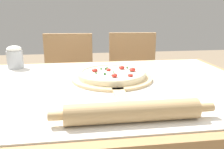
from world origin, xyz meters
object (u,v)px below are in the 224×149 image
object	(u,v)px
chair_left	(68,82)
chair_right	(133,80)
flour_cup	(15,57)
pizza_peel	(112,79)
rolling_pin	(134,111)
pizza	(111,74)

from	to	relation	value
chair_left	chair_right	world-z (taller)	same
chair_left	flour_cup	distance (m)	0.64
pizza_peel	flour_cup	bearing A→B (deg)	147.84
rolling_pin	chair_left	size ratio (longest dim) A/B	0.53
pizza	rolling_pin	distance (m)	0.43
chair_left	chair_right	bearing A→B (deg)	5.07
rolling_pin	flour_cup	world-z (taller)	flour_cup
chair_left	chair_right	size ratio (longest dim) A/B	1.00
rolling_pin	chair_left	distance (m)	1.27
pizza_peel	pizza	distance (m)	0.03
pizza_peel	rolling_pin	bearing A→B (deg)	-88.96
chair_left	flour_cup	world-z (taller)	chair_left
pizza_peel	flour_cup	size ratio (longest dim) A/B	4.58
rolling_pin	flour_cup	xyz separation A→B (m)	(-0.49, 0.71, 0.03)
pizza_peel	chair_right	distance (m)	0.89
pizza	chair_left	bearing A→B (deg)	106.54
pizza	chair_right	xyz separation A→B (m)	(0.28, 0.78, -0.27)
chair_right	flour_cup	size ratio (longest dim) A/B	7.23
chair_left	flour_cup	xyz separation A→B (m)	(-0.25, -0.50, 0.31)
pizza_peel	rolling_pin	world-z (taller)	rolling_pin
pizza	chair_right	world-z (taller)	chair_right
rolling_pin	flour_cup	bearing A→B (deg)	124.63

